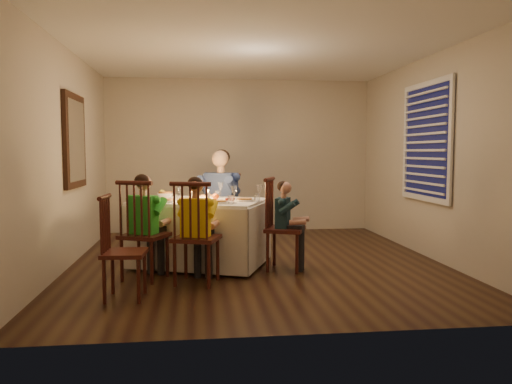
{
  "coord_description": "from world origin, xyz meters",
  "views": [
    {
      "loc": [
        -0.73,
        -6.07,
        1.37
      ],
      "look_at": [
        0.01,
        0.15,
        0.86
      ],
      "focal_mm": 35.0,
      "sensor_mm": 36.0,
      "label": 1
    }
  ],
  "objects": [
    {
      "name": "wall_mirror",
      "position": [
        -2.22,
        0.3,
        1.5
      ],
      "size": [
        0.06,
        0.95,
        1.15
      ],
      "color": "black",
      "rests_on": "wall_left"
    },
    {
      "name": "setting_yellow",
      "position": [
        -0.49,
        -0.45,
        0.8
      ],
      "size": [
        0.34,
        0.34,
        0.02
      ],
      "primitive_type": "cylinder",
      "rotation": [
        0.0,
        0.0,
        -0.37
      ],
      "color": "silver",
      "rests_on": "dining_table"
    },
    {
      "name": "child_teal",
      "position": [
        0.28,
        -0.44,
        0.0
      ],
      "size": [
        0.4,
        0.42,
        1.03
      ],
      "primitive_type": null,
      "rotation": [
        0.0,
        0.0,
        1.21
      ],
      "color": "#172E39",
      "rests_on": "ground"
    },
    {
      "name": "setting_green",
      "position": [
        -1.1,
        -0.22,
        0.8
      ],
      "size": [
        0.34,
        0.34,
        0.02
      ],
      "primitive_type": "cylinder",
      "rotation": [
        0.0,
        0.0,
        -0.37
      ],
      "color": "silver",
      "rests_on": "dining_table"
    },
    {
      "name": "chair_end",
      "position": [
        0.28,
        -0.44,
        0.0
      ],
      "size": [
        0.55,
        0.56,
        1.07
      ],
      "primitive_type": null,
      "rotation": [
        0.0,
        0.0,
        1.21
      ],
      "color": "#35120E",
      "rests_on": "ground"
    },
    {
      "name": "chair_near_left",
      "position": [
        -1.29,
        -0.69,
        0.0
      ],
      "size": [
        0.58,
        0.57,
        1.07
      ],
      "primitive_type": null,
      "rotation": [
        0.0,
        0.0,
        2.7
      ],
      "color": "#35120E",
      "rests_on": "ground"
    },
    {
      "name": "chair_extra",
      "position": [
        -1.4,
        -1.4,
        0.0
      ],
      "size": [
        0.41,
        0.42,
        0.97
      ],
      "primitive_type": null,
      "rotation": [
        0.0,
        0.0,
        1.51
      ],
      "color": "#35120E",
      "rests_on": "ground"
    },
    {
      "name": "wall_left",
      "position": [
        -2.25,
        0.0,
        1.3
      ],
      "size": [
        0.02,
        5.0,
        2.6
      ],
      "primitive_type": "cube",
      "color": "beige",
      "rests_on": "ground"
    },
    {
      "name": "wall_back",
      "position": [
        0.0,
        2.5,
        1.3
      ],
      "size": [
        4.5,
        0.02,
        2.6
      ],
      "primitive_type": "cube",
      "color": "beige",
      "rests_on": "ground"
    },
    {
      "name": "window_blinds",
      "position": [
        2.21,
        0.1,
        1.5
      ],
      "size": [
        0.07,
        1.34,
        1.54
      ],
      "color": "#0D0F35",
      "rests_on": "wall_right"
    },
    {
      "name": "ceiling",
      "position": [
        0.0,
        0.0,
        2.6
      ],
      "size": [
        5.0,
        5.0,
        0.0
      ],
      "primitive_type": "plane",
      "color": "white",
      "rests_on": "wall_back"
    },
    {
      "name": "dining_table",
      "position": [
        -0.69,
        -0.06,
        0.56
      ],
      "size": [
        1.8,
        1.56,
        0.76
      ],
      "rotation": [
        0.0,
        0.0,
        -0.37
      ],
      "color": "silver",
      "rests_on": "ground"
    },
    {
      "name": "chair_near_right",
      "position": [
        -0.74,
        -0.93,
        0.0
      ],
      "size": [
        0.55,
        0.53,
        1.07
      ],
      "primitive_type": null,
      "rotation": [
        0.0,
        0.0,
        2.83
      ],
      "color": "#35120E",
      "rests_on": "ground"
    },
    {
      "name": "chair_adult",
      "position": [
        -0.41,
        0.69,
        0.0
      ],
      "size": [
        0.59,
        0.58,
        1.07
      ],
      "primitive_type": null,
      "rotation": [
        0.0,
        0.0,
        -0.51
      ],
      "color": "#35120E",
      "rests_on": "ground"
    },
    {
      "name": "wall_right",
      "position": [
        2.25,
        0.0,
        1.3
      ],
      "size": [
        0.02,
        5.0,
        2.6
      ],
      "primitive_type": "cube",
      "color": "beige",
      "rests_on": "ground"
    },
    {
      "name": "candle_left",
      "position": [
        -0.79,
        -0.02,
        0.84
      ],
      "size": [
        0.06,
        0.06,
        0.1
      ],
      "primitive_type": "cylinder",
      "color": "silver",
      "rests_on": "dining_table"
    },
    {
      "name": "adult",
      "position": [
        -0.41,
        0.69,
        0.0
      ],
      "size": [
        0.71,
        0.7,
        1.4
      ],
      "primitive_type": null,
      "rotation": [
        0.0,
        0.0,
        -0.51
      ],
      "color": "navy",
      "rests_on": "ground"
    },
    {
      "name": "ground",
      "position": [
        0.0,
        0.0,
        0.0
      ],
      "size": [
        5.0,
        5.0,
        0.0
      ],
      "primitive_type": "plane",
      "color": "black",
      "rests_on": "ground"
    },
    {
      "name": "serving_bowl",
      "position": [
        -1.13,
        0.38,
        0.81
      ],
      "size": [
        0.24,
        0.24,
        0.06
      ],
      "primitive_type": "imported",
      "rotation": [
        0.0,
        0.0,
        -0.07
      ],
      "color": "silver",
      "rests_on": "dining_table"
    },
    {
      "name": "squash",
      "position": [
        -1.18,
        0.47,
        0.83
      ],
      "size": [
        0.09,
        0.09,
        0.09
      ],
      "primitive_type": "sphere",
      "color": "yellow",
      "rests_on": "dining_table"
    },
    {
      "name": "child_green",
      "position": [
        -1.29,
        -0.69,
        0.0
      ],
      "size": [
        0.5,
        0.49,
        1.13
      ],
      "primitive_type": null,
      "rotation": [
        0.0,
        0.0,
        2.7
      ],
      "color": "green",
      "rests_on": "ground"
    },
    {
      "name": "setting_adult",
      "position": [
        -0.61,
        0.25,
        0.8
      ],
      "size": [
        0.34,
        0.34,
        0.02
      ],
      "primitive_type": "cylinder",
      "rotation": [
        0.0,
        0.0,
        -0.37
      ],
      "color": "silver",
      "rests_on": "dining_table"
    },
    {
      "name": "child_yellow",
      "position": [
        -0.74,
        -0.93,
        0.0
      ],
      "size": [
        0.47,
        0.45,
        1.11
      ],
      "primitive_type": null,
      "rotation": [
        0.0,
        0.0,
        2.83
      ],
      "color": "yellow",
      "rests_on": "ground"
    },
    {
      "name": "orange_fruit",
      "position": [
        -0.51,
        -0.08,
        0.83
      ],
      "size": [
        0.08,
        0.08,
        0.08
      ],
      "primitive_type": "sphere",
      "color": "orange",
      "rests_on": "dining_table"
    },
    {
      "name": "setting_teal",
      "position": [
        -0.17,
        -0.24,
        0.8
      ],
      "size": [
        0.34,
        0.34,
        0.02
      ],
      "primitive_type": "cylinder",
      "rotation": [
        0.0,
        0.0,
        -0.37
      ],
      "color": "silver",
      "rests_on": "dining_table"
    },
    {
      "name": "candle_right",
      "position": [
        -0.6,
        -0.1,
        0.84
      ],
      "size": [
        0.06,
        0.06,
        0.1
      ],
      "primitive_type": "cylinder",
      "color": "silver",
      "rests_on": "dining_table"
    }
  ]
}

